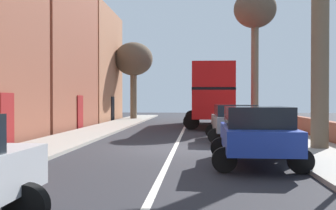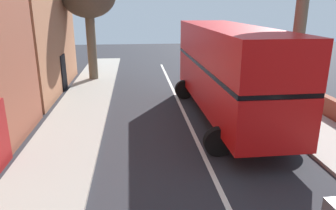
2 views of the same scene
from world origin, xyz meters
The scene contains 9 objects.
ground_plane centered at (0.00, 0.00, 0.00)m, with size 84.00×84.00×0.00m, color #28282D.
road_centre_line centered at (0.00, 0.00, 0.00)m, with size 0.16×54.00×0.01m, color silver.
sidewalk_left centered at (-4.90, 0.00, 0.06)m, with size 2.60×60.00×0.12m, color #9E998E.
sidewalk_right centered at (4.90, 0.00, 0.06)m, with size 2.60×60.00×0.12m, color #9E998E.
double_decker_bus centered at (1.70, 13.11, 2.35)m, with size 3.67×10.24×4.06m.
parked_car_grey_right_2 centered at (2.50, 3.12, 0.93)m, with size 2.56×4.31×1.61m.
parked_car_blue_right_3 centered at (2.50, -3.57, 0.93)m, with size 2.57×4.19×1.64m.
street_tree_right_3 centered at (4.82, 13.31, 7.78)m, with size 2.93×2.93×9.32m.
street_tree_left_4 centered at (-5.04, 21.61, 5.46)m, with size 3.54×3.54×7.00m.
Camera 1 is at (0.88, -14.89, 1.83)m, focal length 42.81 mm.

